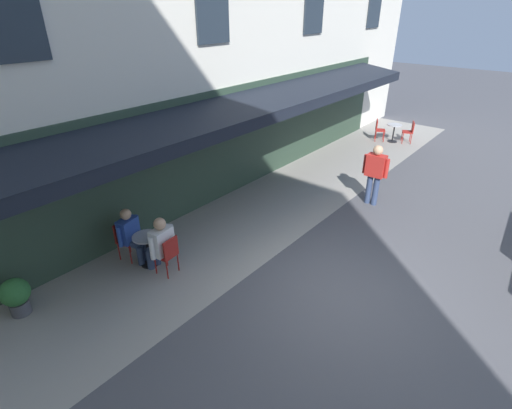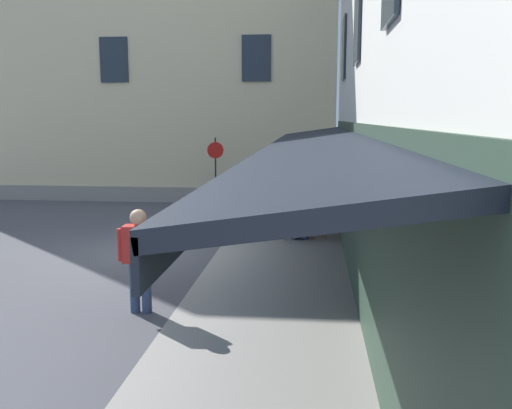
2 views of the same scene
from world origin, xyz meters
The scene contains 12 objects.
ground_plane centered at (0.00, 0.00, 0.00)m, with size 70.00×70.00×0.00m, color #4C4C51.
sidewalk_cafe_terrace centered at (-3.25, -3.40, 0.00)m, with size 20.50×3.20×0.01m, color gray.
cafe_table_near_entrance centered at (-10.15, -3.02, 0.49)m, with size 0.60×0.60×0.75m.
cafe_chair_red_by_window centered at (-10.43, -2.45, 0.55)m, with size 0.54×0.54×0.91m.
cafe_chair_red_near_door centered at (-9.86, -3.58, 0.55)m, with size 0.54×0.54×0.91m.
cafe_table_mid_terrace centered at (1.84, -3.80, 0.49)m, with size 0.60×0.60×0.75m.
cafe_chair_red_kerbside centered at (1.76, -3.17, 0.55)m, with size 0.45×0.45×0.91m.
cafe_chair_red_back_row centered at (1.99, -4.41, 0.55)m, with size 0.48×0.48×0.91m.
seated_patron_in_blue centered at (1.94, -4.20, 0.70)m, with size 0.64×0.60×1.30m.
seated_companion_in_white centered at (1.79, -3.39, 0.71)m, with size 0.69×0.61×1.34m.
walking_pedestrian_in_red centered at (-4.16, -1.25, 1.05)m, with size 0.32×0.74×1.79m.
potted_plant_by_steps centered at (4.36, -4.40, 0.44)m, with size 0.53×0.53×0.77m.
Camera 1 is at (5.77, 2.58, 5.24)m, focal length 26.95 mm.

